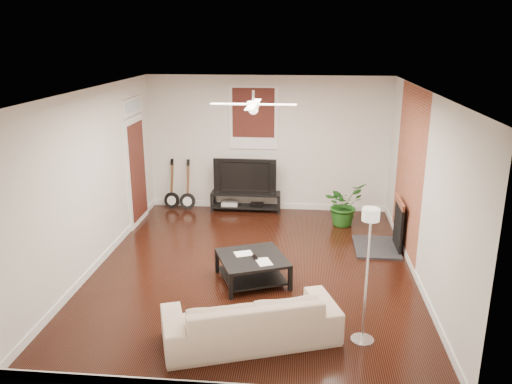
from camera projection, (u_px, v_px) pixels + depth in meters
room at (253, 184)px, 7.75m from camera, size 5.01×6.01×2.81m
brick_accent at (409, 171)px, 8.47m from camera, size 0.02×2.20×2.80m
fireplace at (387, 224)px, 8.77m from camera, size 0.80×1.10×0.92m
window_back at (253, 118)px, 10.44m from camera, size 1.00×0.06×1.30m
door_left at (136, 161)px, 9.82m from camera, size 0.08×1.00×2.50m
tv_stand at (246, 202)px, 10.78m from camera, size 1.45×0.39×0.41m
tv at (246, 175)px, 10.63m from camera, size 1.30×0.17×0.75m
coffee_table at (252, 269)px, 7.67m from camera, size 1.23×1.23×0.40m
sofa at (251, 317)px, 6.14m from camera, size 2.25×1.45×0.61m
floor_lamp at (367, 277)px, 5.96m from camera, size 0.36×0.36×1.71m
potted_plant at (344, 204)px, 9.92m from camera, size 1.00×1.00×0.85m
guitar_left at (171, 185)px, 10.80m from camera, size 0.36×0.28×1.08m
guitar_right at (187, 185)px, 10.74m from camera, size 0.34×0.25×1.08m
ceiling_fan at (253, 104)px, 7.40m from camera, size 1.24×1.24×0.32m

